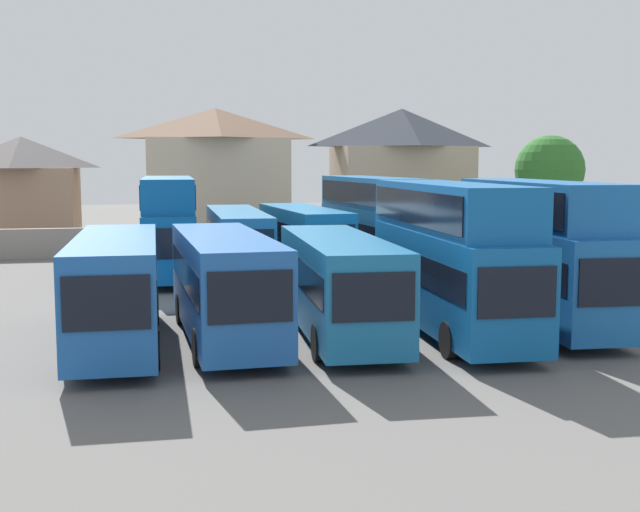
{
  "coord_description": "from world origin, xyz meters",
  "views": [
    {
      "loc": [
        -6.07,
        -26.01,
        5.77
      ],
      "look_at": [
        0.0,
        3.0,
        2.34
      ],
      "focal_mm": 45.89,
      "sensor_mm": 36.0,
      "label": 1
    }
  ],
  "objects_px": {
    "house_terrace_centre": "(216,174)",
    "bus_7": "(237,239)",
    "bus_1": "(116,285)",
    "bus_8": "(303,237)",
    "bus_3": "(338,280)",
    "bus_6": "(168,221)",
    "bus_4": "(449,249)",
    "house_terrace_left": "(23,189)",
    "bus_2": "(224,281)",
    "tree_left_of_lot": "(550,170)",
    "bus_9": "(372,219)",
    "bus_5": "(539,245)",
    "house_terrace_right": "(401,172)"
  },
  "relations": [
    {
      "from": "bus_4",
      "to": "bus_5",
      "type": "xyz_separation_m",
      "value": [
        3.57,
        0.63,
        0.02
      ]
    },
    {
      "from": "bus_9",
      "to": "house_terrace_left",
      "type": "bearing_deg",
      "value": -138.46
    },
    {
      "from": "bus_5",
      "to": "house_terrace_centre",
      "type": "height_order",
      "value": "house_terrace_centre"
    },
    {
      "from": "bus_5",
      "to": "tree_left_of_lot",
      "type": "bearing_deg",
      "value": 155.31
    },
    {
      "from": "bus_7",
      "to": "house_terrace_centre",
      "type": "height_order",
      "value": "house_terrace_centre"
    },
    {
      "from": "bus_7",
      "to": "house_terrace_right",
      "type": "distance_m",
      "value": 24.4
    },
    {
      "from": "bus_2",
      "to": "bus_6",
      "type": "bearing_deg",
      "value": -177.09
    },
    {
      "from": "bus_7",
      "to": "bus_9",
      "type": "height_order",
      "value": "bus_9"
    },
    {
      "from": "bus_2",
      "to": "tree_left_of_lot",
      "type": "xyz_separation_m",
      "value": [
        23.13,
        22.87,
        3.27
      ]
    },
    {
      "from": "house_terrace_centre",
      "to": "tree_left_of_lot",
      "type": "height_order",
      "value": "house_terrace_centre"
    },
    {
      "from": "bus_3",
      "to": "bus_7",
      "type": "relative_size",
      "value": 0.89
    },
    {
      "from": "bus_3",
      "to": "house_terrace_centre",
      "type": "height_order",
      "value": "house_terrace_centre"
    },
    {
      "from": "tree_left_of_lot",
      "to": "house_terrace_left",
      "type": "bearing_deg",
      "value": 160.31
    },
    {
      "from": "bus_3",
      "to": "bus_5",
      "type": "height_order",
      "value": "bus_5"
    },
    {
      "from": "bus_4",
      "to": "house_terrace_left",
      "type": "relative_size",
      "value": 1.39
    },
    {
      "from": "bus_4",
      "to": "bus_6",
      "type": "height_order",
      "value": "bus_4"
    },
    {
      "from": "house_terrace_centre",
      "to": "tree_left_of_lot",
      "type": "relative_size",
      "value": 1.41
    },
    {
      "from": "bus_1",
      "to": "bus_7",
      "type": "distance_m",
      "value": 15.99
    },
    {
      "from": "bus_1",
      "to": "bus_5",
      "type": "relative_size",
      "value": 0.99
    },
    {
      "from": "bus_1",
      "to": "tree_left_of_lot",
      "type": "xyz_separation_m",
      "value": [
        26.51,
        23.1,
        3.26
      ]
    },
    {
      "from": "bus_4",
      "to": "tree_left_of_lot",
      "type": "bearing_deg",
      "value": 148.29
    },
    {
      "from": "bus_2",
      "to": "bus_7",
      "type": "distance_m",
      "value": 14.97
    },
    {
      "from": "bus_6",
      "to": "house_terrace_centre",
      "type": "relative_size",
      "value": 1.05
    },
    {
      "from": "house_terrace_right",
      "to": "tree_left_of_lot",
      "type": "distance_m",
      "value": 12.96
    },
    {
      "from": "bus_6",
      "to": "bus_7",
      "type": "distance_m",
      "value": 3.53
    },
    {
      "from": "bus_7",
      "to": "bus_9",
      "type": "distance_m",
      "value": 7.08
    },
    {
      "from": "house_terrace_centre",
      "to": "tree_left_of_lot",
      "type": "distance_m",
      "value": 23.56
    },
    {
      "from": "bus_2",
      "to": "house_terrace_centre",
      "type": "height_order",
      "value": "house_terrace_centre"
    },
    {
      "from": "bus_1",
      "to": "bus_8",
      "type": "relative_size",
      "value": 1.0
    },
    {
      "from": "bus_2",
      "to": "bus_8",
      "type": "xyz_separation_m",
      "value": [
        5.35,
        14.71,
        -0.0
      ]
    },
    {
      "from": "bus_3",
      "to": "bus_5",
      "type": "relative_size",
      "value": 1.0
    },
    {
      "from": "house_terrace_centre",
      "to": "bus_3",
      "type": "bearing_deg",
      "value": -88.06
    },
    {
      "from": "bus_1",
      "to": "bus_3",
      "type": "height_order",
      "value": "bus_1"
    },
    {
      "from": "bus_6",
      "to": "bus_8",
      "type": "distance_m",
      "value": 6.83
    },
    {
      "from": "bus_8",
      "to": "bus_7",
      "type": "bearing_deg",
      "value": -96.02
    },
    {
      "from": "bus_3",
      "to": "bus_6",
      "type": "xyz_separation_m",
      "value": [
        -5.11,
        15.54,
        0.91
      ]
    },
    {
      "from": "bus_5",
      "to": "bus_2",
      "type": "bearing_deg",
      "value": -85.28
    },
    {
      "from": "bus_5",
      "to": "house_terrace_right",
      "type": "distance_m",
      "value": 34.35
    },
    {
      "from": "bus_3",
      "to": "bus_2",
      "type": "bearing_deg",
      "value": -90.87
    },
    {
      "from": "bus_1",
      "to": "bus_5",
      "type": "xyz_separation_m",
      "value": [
        14.47,
        0.49,
        0.89
      ]
    },
    {
      "from": "house_terrace_left",
      "to": "bus_6",
      "type": "bearing_deg",
      "value": -63.92
    },
    {
      "from": "bus_5",
      "to": "bus_6",
      "type": "distance_m",
      "value": 19.55
    },
    {
      "from": "bus_3",
      "to": "bus_1",
      "type": "bearing_deg",
      "value": -87.39
    },
    {
      "from": "bus_6",
      "to": "tree_left_of_lot",
      "type": "height_order",
      "value": "tree_left_of_lot"
    },
    {
      "from": "house_terrace_right",
      "to": "house_terrace_left",
      "type": "bearing_deg",
      "value": 177.88
    },
    {
      "from": "bus_8",
      "to": "tree_left_of_lot",
      "type": "xyz_separation_m",
      "value": [
        17.78,
        8.16,
        3.27
      ]
    },
    {
      "from": "bus_5",
      "to": "bus_3",
      "type": "bearing_deg",
      "value": -82.85
    },
    {
      "from": "bus_7",
      "to": "house_terrace_centre",
      "type": "xyz_separation_m",
      "value": [
        0.55,
        19.48,
        3.0
      ]
    },
    {
      "from": "house_terrace_centre",
      "to": "bus_7",
      "type": "bearing_deg",
      "value": -91.63
    },
    {
      "from": "bus_7",
      "to": "house_terrace_centre",
      "type": "bearing_deg",
      "value": 179.15
    }
  ]
}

